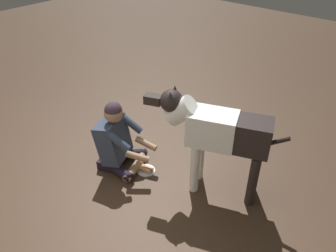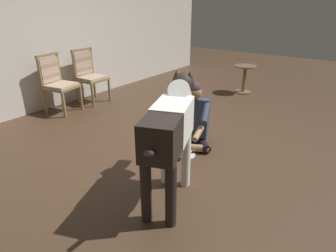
{
  "view_description": "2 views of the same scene",
  "coord_description": "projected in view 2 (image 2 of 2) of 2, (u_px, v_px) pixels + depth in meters",
  "views": [
    {
      "loc": [
        -2.29,
        1.82,
        2.59
      ],
      "look_at": [
        -0.49,
        -0.31,
        0.71
      ],
      "focal_mm": 35.21,
      "sensor_mm": 36.0,
      "label": 1
    },
    {
      "loc": [
        -2.84,
        -1.86,
        1.75
      ],
      "look_at": [
        -0.68,
        -0.27,
        0.57
      ],
      "focal_mm": 30.2,
      "sensor_mm": 36.0,
      "label": 2
    }
  ],
  "objects": [
    {
      "name": "person_sitting_on_floor",
      "position": [
        192.0,
        119.0,
        3.67
      ],
      "size": [
        0.72,
        0.61,
        0.85
      ],
      "color": "black",
      "rests_on": "ground"
    },
    {
      "name": "ground_plane",
      "position": [
        182.0,
        144.0,
        3.81
      ],
      "size": [
        15.59,
        15.59,
        0.0
      ],
      "primitive_type": "plane",
      "color": "#422E1F"
    },
    {
      "name": "hot_dog_on_plate",
      "position": [
        187.0,
        154.0,
        3.51
      ],
      "size": [
        0.21,
        0.21,
        0.06
      ],
      "color": "silver",
      "rests_on": "ground"
    },
    {
      "name": "dining_chair_left_of_pair",
      "position": [
        57.0,
        81.0,
        4.75
      ],
      "size": [
        0.54,
        0.54,
        0.98
      ],
      "color": "olive",
      "rests_on": "ground"
    },
    {
      "name": "round_side_table",
      "position": [
        244.0,
        76.0,
        5.86
      ],
      "size": [
        0.45,
        0.45,
        0.57
      ],
      "color": "brown",
      "rests_on": "ground"
    },
    {
      "name": "dining_chair_right_of_pair",
      "position": [
        89.0,
        73.0,
        5.25
      ],
      "size": [
        0.47,
        0.48,
        0.98
      ],
      "color": "olive",
      "rests_on": "ground"
    },
    {
      "name": "back_wall",
      "position": [
        48.0,
        31.0,
        4.79
      ],
      "size": [
        9.01,
        0.1,
        2.6
      ],
      "primitive_type": "cube",
      "color": "beige",
      "rests_on": "ground"
    },
    {
      "name": "large_dog",
      "position": [
        171.0,
        126.0,
        2.53
      ],
      "size": [
        1.36,
        0.64,
        1.13
      ],
      "color": "silver",
      "rests_on": "ground"
    }
  ]
}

